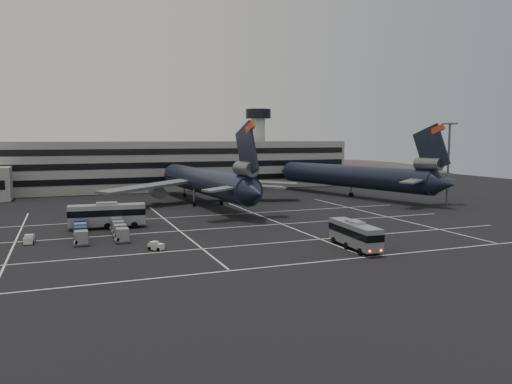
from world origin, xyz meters
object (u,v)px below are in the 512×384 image
Objects in this scene: bus_far at (107,214)px; tug_a at (29,240)px; trijet_main at (205,181)px; bus_near at (355,233)px; uld_cluster at (98,230)px.

bus_far is 14.49m from tug_a.
tug_a is at bearing -141.80° from trijet_main.
bus_far reaches higher than bus_near.
tug_a is (-11.36, -8.82, -1.75)m from bus_far.
bus_near is 40.99m from bus_far.
bus_far is at bearing 140.75° from bus_near.
bus_far is at bearing -139.75° from trijet_main.
bus_near reaches higher than tug_a.
trijet_main is 3.64× the size of uld_cluster.
bus_near is 45.54m from tug_a.
tug_a is 9.71m from uld_cluster.
trijet_main is at bearing 49.49° from uld_cluster.
trijet_main is at bearing -41.13° from bus_far.
trijet_main reaches higher than tug_a.
bus_far reaches higher than tug_a.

